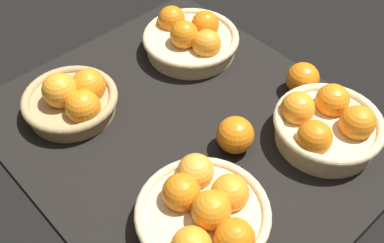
{
  "coord_description": "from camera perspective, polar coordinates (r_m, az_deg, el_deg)",
  "views": [
    {
      "loc": [
        53.52,
        -48.4,
        82.82
      ],
      "look_at": [
        1.76,
        -0.57,
        7.0
      ],
      "focal_mm": 44.27,
      "sensor_mm": 36.0,
      "label": 1
    }
  ],
  "objects": [
    {
      "name": "loose_orange_back_gap",
      "position": [
        1.16,
        13.19,
        5.02
      ],
      "size": [
        8.02,
        8.02,
        8.02
      ],
      "primitive_type": "sphere",
      "color": "orange",
      "rests_on": "market_tray"
    },
    {
      "name": "market_tray",
      "position": [
        1.09,
        -0.41,
        -1.33
      ],
      "size": [
        84.0,
        72.0,
        3.0
      ],
      "primitive_type": "cube",
      "color": "black",
      "rests_on": "ground"
    },
    {
      "name": "basket_near_left",
      "position": [
        1.12,
        -14.14,
        2.58
      ],
      "size": [
        22.09,
        22.09,
        11.33
      ],
      "color": "tan",
      "rests_on": "market_tray"
    },
    {
      "name": "basket_near_right",
      "position": [
        0.89,
        1.49,
        -11.0
      ],
      "size": [
        25.41,
        25.41,
        11.24
      ],
      "color": "#D3BC8C",
      "rests_on": "market_tray"
    },
    {
      "name": "basket_far_right",
      "position": [
        1.06,
        15.9,
        -0.41
      ],
      "size": [
        23.89,
        23.89,
        11.41
      ],
      "color": "#D3BC8C",
      "rests_on": "market_tray"
    },
    {
      "name": "basket_far_left",
      "position": [
        1.26,
        -0.11,
        9.96
      ],
      "size": [
        25.28,
        25.28,
        10.67
      ],
      "color": "#D3BC8C",
      "rests_on": "market_tray"
    },
    {
      "name": "loose_orange_front_gap",
      "position": [
        1.01,
        5.23,
        -1.63
      ],
      "size": [
        8.18,
        8.18,
        8.18
      ],
      "primitive_type": "sphere",
      "color": "orange",
      "rests_on": "market_tray"
    }
  ]
}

